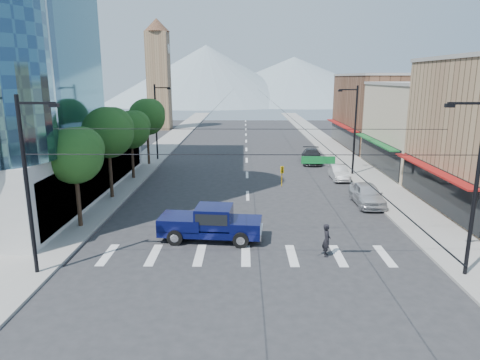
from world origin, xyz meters
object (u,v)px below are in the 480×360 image
(pickup_truck, at_px, (210,222))
(parked_car_mid, at_px, (339,172))
(pedestrian, at_px, (327,240))
(parked_car_far, at_px, (312,156))
(parked_car_near, at_px, (367,194))

(pickup_truck, height_order, parked_car_mid, pickup_truck)
(pickup_truck, relative_size, parked_car_mid, 1.52)
(pedestrian, height_order, parked_car_mid, pedestrian)
(pedestrian, bearing_deg, pickup_truck, 74.87)
(pedestrian, distance_m, parked_car_far, 27.13)
(pickup_truck, distance_m, parked_car_near, 13.94)
(pickup_truck, bearing_deg, parked_car_near, 38.18)
(parked_car_mid, relative_size, parked_car_far, 0.78)
(parked_car_mid, bearing_deg, pickup_truck, -124.02)
(parked_car_mid, xyz_separation_m, parked_car_far, (-1.39, 8.33, 0.09))
(pedestrian, relative_size, parked_car_far, 0.34)
(pedestrian, relative_size, parked_car_near, 0.37)
(parked_car_far, bearing_deg, pickup_truck, -106.22)
(parked_car_near, bearing_deg, parked_car_mid, 92.33)
(parked_car_mid, height_order, parked_car_far, parked_car_far)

